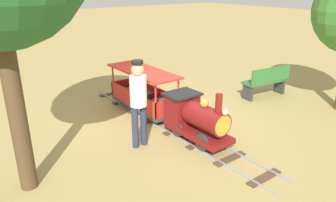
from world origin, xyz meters
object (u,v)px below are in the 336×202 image
(locomotive, at_px, (195,117))
(passenger_car, at_px, (144,95))
(park_bench, at_px, (266,82))
(conductor_person, at_px, (138,97))

(locomotive, height_order, passenger_car, locomotive)
(passenger_car, relative_size, park_bench, 1.49)
(passenger_car, distance_m, conductor_person, 1.72)
(locomotive, xyz_separation_m, park_bench, (-3.13, -0.72, -0.07))
(conductor_person, distance_m, park_bench, 4.14)
(locomotive, relative_size, conductor_person, 0.89)
(locomotive, distance_m, passenger_car, 1.77)
(passenger_car, xyz_separation_m, conductor_person, (0.96, 1.33, 0.53))
(locomotive, height_order, conductor_person, conductor_person)
(locomotive, bearing_deg, passenger_car, -90.00)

